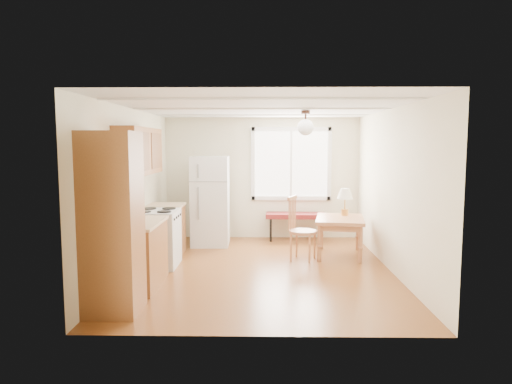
{
  "coord_description": "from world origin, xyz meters",
  "views": [
    {
      "loc": [
        0.03,
        -6.97,
        1.95
      ],
      "look_at": [
        -0.1,
        0.68,
        1.15
      ],
      "focal_mm": 32.0,
      "sensor_mm": 36.0,
      "label": 1
    }
  ],
  "objects_px": {
    "refrigerator": "(210,201)",
    "dining_table": "(340,223)",
    "chair": "(297,223)",
    "bench": "(296,216)"
  },
  "relations": [
    {
      "from": "refrigerator",
      "to": "chair",
      "type": "height_order",
      "value": "refrigerator"
    },
    {
      "from": "refrigerator",
      "to": "bench",
      "type": "height_order",
      "value": "refrigerator"
    },
    {
      "from": "dining_table",
      "to": "refrigerator",
      "type": "bearing_deg",
      "value": 169.71
    },
    {
      "from": "bench",
      "to": "chair",
      "type": "relative_size",
      "value": 1.13
    },
    {
      "from": "refrigerator",
      "to": "dining_table",
      "type": "distance_m",
      "value": 2.53
    },
    {
      "from": "bench",
      "to": "dining_table",
      "type": "bearing_deg",
      "value": -59.93
    },
    {
      "from": "refrigerator",
      "to": "dining_table",
      "type": "xyz_separation_m",
      "value": [
        2.37,
        -0.83,
        -0.29
      ]
    },
    {
      "from": "dining_table",
      "to": "chair",
      "type": "xyz_separation_m",
      "value": [
        -0.77,
        -0.28,
        0.05
      ]
    },
    {
      "from": "bench",
      "to": "chair",
      "type": "bearing_deg",
      "value": -90.96
    },
    {
      "from": "refrigerator",
      "to": "chair",
      "type": "xyz_separation_m",
      "value": [
        1.6,
        -1.11,
        -0.24
      ]
    }
  ]
}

